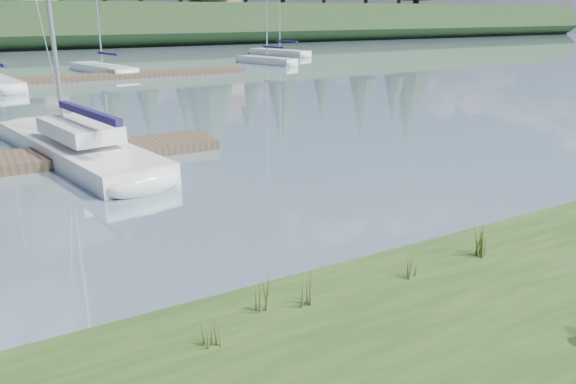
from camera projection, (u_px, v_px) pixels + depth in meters
ground at (15, 84)px, 34.17m from camera, size 200.00×200.00×0.00m
sailboat_main at (66, 140)px, 17.38m from camera, size 3.75×10.34×14.46m
dock_far at (49, 79)px, 35.08m from camera, size 26.00×2.20×0.30m
sailboat_bg_3 at (98, 68)px, 40.55m from camera, size 3.46×8.76×12.56m
sailboat_bg_4 at (262, 60)px, 47.01m from camera, size 3.11×6.72×9.91m
sailboat_bg_5 at (275, 52)px, 56.19m from camera, size 3.71×8.09×11.40m
weed_0 at (263, 293)px, 7.56m from camera, size 0.17×0.14×0.61m
weed_1 at (307, 290)px, 7.69m from camera, size 0.17×0.14×0.56m
weed_2 at (481, 241)px, 9.24m from camera, size 0.17×0.14×0.65m
weed_3 at (211, 330)px, 6.80m from camera, size 0.17×0.14×0.47m
weed_4 at (411, 266)px, 8.57m from camera, size 0.17×0.14×0.39m
weed_5 at (480, 240)px, 9.34m from camera, size 0.17×0.14×0.59m
mud_lip at (230, 312)px, 8.13m from camera, size 60.00×0.50×0.14m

